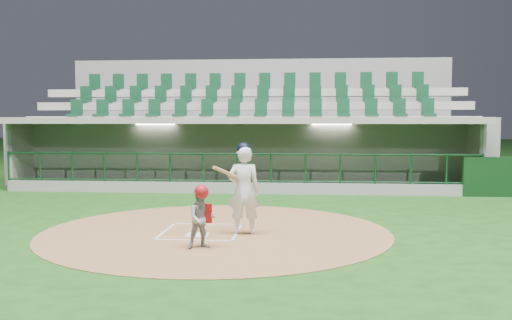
{
  "coord_description": "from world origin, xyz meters",
  "views": [
    {
      "loc": [
        2.13,
        -11.76,
        2.31
      ],
      "look_at": [
        0.89,
        2.6,
        1.3
      ],
      "focal_mm": 40.0,
      "sensor_mm": 36.0,
      "label": 1
    }
  ],
  "objects": [
    {
      "name": "ground",
      "position": [
        0.0,
        0.0,
        0.0
      ],
      "size": [
        120.0,
        120.0,
        0.0
      ],
      "primitive_type": "plane",
      "color": "#164313",
      "rests_on": "ground"
    },
    {
      "name": "dirt_circle",
      "position": [
        0.3,
        -0.2,
        0.01
      ],
      "size": [
        7.2,
        7.2,
        0.01
      ],
      "primitive_type": "cylinder",
      "color": "brown",
      "rests_on": "ground"
    },
    {
      "name": "home_plate",
      "position": [
        0.0,
        -0.7,
        0.02
      ],
      "size": [
        0.43,
        0.43,
        0.02
      ],
      "primitive_type": "cube",
      "color": "white",
      "rests_on": "dirt_circle"
    },
    {
      "name": "batter_box_chalk",
      "position": [
        0.0,
        -0.3,
        0.02
      ],
      "size": [
        1.55,
        1.8,
        0.01
      ],
      "color": "white",
      "rests_on": "ground"
    },
    {
      "name": "dugout_structure",
      "position": [
        0.21,
        7.82,
        0.96
      ],
      "size": [
        16.4,
        3.7,
        3.0
      ],
      "color": "gray",
      "rests_on": "ground"
    },
    {
      "name": "seating_deck",
      "position": [
        0.0,
        10.91,
        1.42
      ],
      "size": [
        17.0,
        6.72,
        5.15
      ],
      "color": "slate",
      "rests_on": "ground"
    },
    {
      "name": "batter",
      "position": [
        0.9,
        -0.44,
        0.94
      ],
      "size": [
        0.89,
        0.89,
        1.86
      ],
      "color": "white",
      "rests_on": "dirt_circle"
    },
    {
      "name": "catcher",
      "position": [
        0.29,
        -1.77,
        0.58
      ],
      "size": [
        0.64,
        0.58,
        1.15
      ],
      "color": "gray",
      "rests_on": "dirt_circle"
    }
  ]
}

